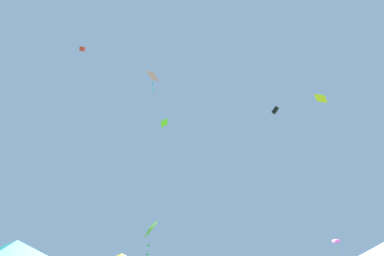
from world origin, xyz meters
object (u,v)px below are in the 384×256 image
at_px(kite_lime_delta, 150,229).
at_px(kite_yellow_diamond, 321,98).
at_px(kite_lime_diamond, 164,123).
at_px(kite_magenta_delta, 336,241).
at_px(canopy_tent_teal, 14,256).
at_px(kite_red_box, 83,49).
at_px(kite_black_box, 275,110).
at_px(kite_pink_diamond, 153,77).

height_order(kite_lime_delta, kite_yellow_diamond, kite_yellow_diamond).
distance_m(kite_lime_diamond, kite_lime_delta, 8.70).
xyz_separation_m(kite_lime_diamond, kite_magenta_delta, (13.58, 1.27, -9.02)).
xyz_separation_m(canopy_tent_teal, kite_red_box, (-2.32, 10.21, 18.18)).
bearing_deg(kite_red_box, kite_yellow_diamond, 17.85).
distance_m(kite_lime_delta, kite_yellow_diamond, 26.01).
distance_m(canopy_tent_teal, kite_black_box, 31.88).
xyz_separation_m(canopy_tent_teal, kite_pink_diamond, (3.73, 13.95, 18.42)).
relative_size(kite_lime_diamond, kite_red_box, 0.84).
bearing_deg(kite_lime_diamond, kite_lime_delta, -171.69).
xyz_separation_m(kite_magenta_delta, kite_black_box, (-0.95, 6.32, 15.50)).
height_order(canopy_tent_teal, kite_yellow_diamond, kite_yellow_diamond).
distance_m(kite_yellow_diamond, kite_magenta_delta, 18.46).
xyz_separation_m(kite_lime_delta, kite_yellow_diamond, (18.72, 6.96, 16.67)).
relative_size(kite_lime_delta, kite_pink_diamond, 1.17).
distance_m(kite_lime_diamond, kite_red_box, 9.69).
relative_size(kite_pink_diamond, kite_yellow_diamond, 1.66).
relative_size(canopy_tent_teal, kite_yellow_diamond, 2.39).
height_order(kite_red_box, kite_black_box, kite_black_box).
height_order(kite_red_box, kite_yellow_diamond, kite_yellow_diamond).
distance_m(kite_red_box, kite_yellow_diamond, 26.72).
relative_size(kite_pink_diamond, kite_magenta_delta, 2.01).
bearing_deg(kite_red_box, kite_black_box, 24.06).
xyz_separation_m(kite_yellow_diamond, kite_black_box, (-5.43, 0.73, -1.51)).
xyz_separation_m(kite_lime_diamond, kite_yellow_diamond, (18.07, 6.86, 7.99)).
height_order(kite_lime_diamond, kite_magenta_delta, kite_lime_diamond).
bearing_deg(kite_lime_delta, kite_magenta_delta, 5.50).
xyz_separation_m(kite_lime_delta, kite_pink_diamond, (-0.62, 2.53, 15.14)).
distance_m(canopy_tent_teal, kite_pink_diamond, 23.41).
bearing_deg(canopy_tent_teal, kite_pink_diamond, 75.04).
bearing_deg(kite_yellow_diamond, canopy_tent_teal, -141.44).
relative_size(kite_lime_delta, kite_red_box, 3.04).
bearing_deg(canopy_tent_teal, kite_magenta_delta, 34.55).
bearing_deg(kite_black_box, kite_magenta_delta, -81.50).
bearing_deg(kite_yellow_diamond, kite_red_box, -162.15).
xyz_separation_m(kite_lime_diamond, kite_pink_diamond, (-1.27, 2.43, 6.47)).
bearing_deg(kite_lime_diamond, kite_pink_diamond, 117.53).
relative_size(kite_red_box, kite_black_box, 1.12).
distance_m(kite_red_box, kite_magenta_delta, 25.99).
bearing_deg(kite_lime_delta, kite_black_box, 30.07).
bearing_deg(kite_yellow_diamond, kite_lime_diamond, -159.20).
bearing_deg(kite_magenta_delta, kite_black_box, 98.50).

